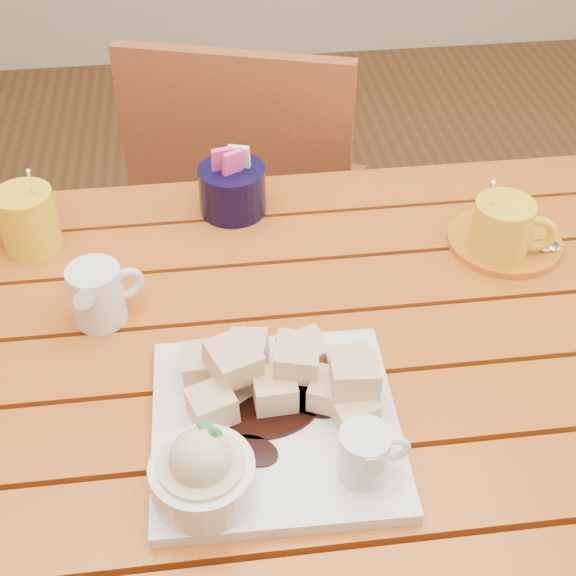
{
  "coord_description": "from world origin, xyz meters",
  "views": [
    {
      "loc": [
        -0.06,
        -0.71,
        1.46
      ],
      "look_at": [
        0.03,
        0.03,
        0.82
      ],
      "focal_mm": 50.0,
      "sensor_mm": 36.0,
      "label": 1
    }
  ],
  "objects": [
    {
      "name": "dessert_plate",
      "position": [
        -0.02,
        -0.15,
        0.78
      ],
      "size": [
        0.28,
        0.28,
        0.11
      ],
      "rotation": [
        0.0,
        0.0,
        -0.02
      ],
      "color": "white",
      "rests_on": "table"
    },
    {
      "name": "sugar_caddy",
      "position": [
        -0.02,
        0.31,
        0.79
      ],
      "size": [
        0.1,
        0.1,
        0.11
      ],
      "color": "black",
      "rests_on": "table"
    },
    {
      "name": "orange_saucer",
      "position": [
        0.37,
        0.17,
        0.76
      ],
      "size": [
        0.17,
        0.17,
        0.02
      ],
      "rotation": [
        0.0,
        0.0,
        -0.38
      ],
      "color": "orange",
      "rests_on": "table"
    },
    {
      "name": "coffee_mug_left",
      "position": [
        -0.32,
        0.25,
        0.8
      ],
      "size": [
        0.12,
        0.08,
        0.14
      ],
      "rotation": [
        0.0,
        0.0,
        -0.14
      ],
      "color": "yellow",
      "rests_on": "table"
    },
    {
      "name": "cream_pitcher",
      "position": [
        -0.21,
        0.08,
        0.79
      ],
      "size": [
        0.1,
        0.09,
        0.08
      ],
      "rotation": [
        0.0,
        0.0,
        0.39
      ],
      "color": "white",
      "rests_on": "table"
    },
    {
      "name": "chair_far",
      "position": [
        0.03,
        0.66,
        0.5
      ],
      "size": [
        0.53,
        0.53,
        0.89
      ],
      "rotation": [
        0.0,
        0.0,
        2.84
      ],
      "color": "brown",
      "rests_on": "ground"
    },
    {
      "name": "coffee_mug_right",
      "position": [
        0.35,
        0.14,
        0.8
      ],
      "size": [
        0.12,
        0.08,
        0.14
      ],
      "rotation": [
        0.0,
        0.0,
        -0.26
      ],
      "color": "yellow",
      "rests_on": "table"
    },
    {
      "name": "table",
      "position": [
        0.0,
        0.0,
        0.64
      ],
      "size": [
        1.2,
        0.79,
        0.75
      ],
      "color": "#903812",
      "rests_on": "ground"
    }
  ]
}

